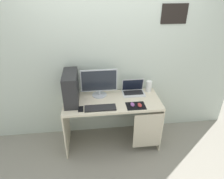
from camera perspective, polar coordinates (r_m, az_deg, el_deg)
name	(u,v)px	position (r m, az deg, el deg)	size (l,w,h in m)	color
ground_plane	(112,141)	(3.36, 0.00, -14.15)	(8.00, 8.00, 0.00)	gray
wall_back	(109,56)	(2.97, -0.71, 9.33)	(4.00, 0.05, 2.60)	beige
desk	(113,110)	(2.98, 0.39, -5.81)	(1.38, 0.60, 0.76)	beige
pc_tower	(71,88)	(2.82, -11.47, 0.43)	(0.19, 0.46, 0.44)	#232326
monitor	(99,83)	(2.92, -3.65, 1.89)	(0.53, 0.21, 0.42)	#B7BCC6
laptop	(133,90)	(3.08, 5.98, -0.25)	(0.33, 0.22, 0.22)	silver
speaker	(149,86)	(3.15, 10.30, 0.91)	(0.09, 0.09, 0.17)	white
keyboard	(100,108)	(2.72, -3.31, -5.20)	(0.42, 0.14, 0.02)	#232326
mousepad	(136,106)	(2.80, 6.70, -4.58)	(0.26, 0.20, 0.01)	black
mouse_left	(132,104)	(2.78, 5.77, -4.20)	(0.06, 0.10, 0.03)	#8C4C99
mouse_right	(140,105)	(2.78, 7.79, -4.34)	(0.06, 0.10, 0.03)	#B23333
cell_phone	(81,109)	(2.74, -8.77, -5.46)	(0.07, 0.13, 0.01)	black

